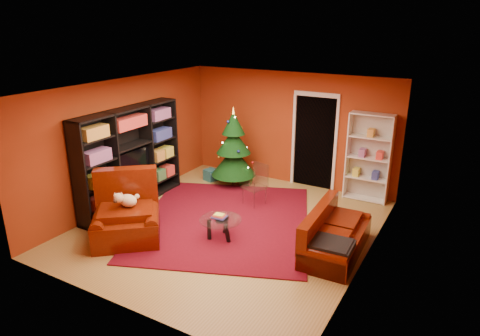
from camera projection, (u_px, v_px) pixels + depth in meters
The scene contains 18 objects.
floor at pixel (229, 228), 8.06m from camera, with size 5.00×5.50×0.05m, color olive.
ceiling at pixel (228, 87), 7.19m from camera, with size 5.00×5.50×0.05m, color silver.
wall_back at pixel (291, 129), 9.90m from camera, with size 5.00×0.05×2.60m, color #943314.
wall_left at pixel (124, 142), 8.81m from camera, with size 0.05×5.50×2.60m, color #943314.
wall_right at pixel (372, 187), 6.44m from camera, with size 0.05×5.50×2.60m, color #943314.
doorway at pixel (314, 143), 9.67m from camera, with size 1.06×0.60×2.16m, color black, non-canonical shape.
rug at pixel (225, 220), 8.28m from camera, with size 3.15×3.67×0.02m, color #5C0816.
media_unit at pixel (130, 158), 8.69m from camera, with size 0.41×2.67×2.05m, color black, non-canonical shape.
christmas_tree at pixel (234, 147), 9.88m from camera, with size 1.05×1.05×1.86m, color black, non-canonical shape.
gift_box_teal at pixel (211, 175), 10.35m from camera, with size 0.27×0.27×0.27m, color #1E5B66.
gift_box_green at pixel (246, 179), 10.10m from camera, with size 0.25×0.25×0.25m, color #2A6E34.
gift_box_red at pixel (242, 171), 10.70m from camera, with size 0.20×0.20×0.20m, color maroon.
white_bookshelf at pixel (368, 158), 8.97m from camera, with size 0.90×0.32×1.94m, color white, non-canonical shape.
armchair at pixel (126, 214), 7.46m from camera, with size 1.22×1.22×0.95m, color #491104, non-canonical shape.
dog at pixel (128, 201), 7.44m from camera, with size 0.40×0.30×0.31m, color beige, non-canonical shape.
sofa at pixel (337, 231), 7.06m from camera, with size 1.76×0.79×0.76m, color #491104, non-canonical shape.
coffee_table at pixel (221, 229), 7.55m from camera, with size 0.75×0.75×0.47m, color gray, non-canonical shape.
acrylic_chair at pixel (254, 187), 8.87m from camera, with size 0.41×0.45×0.80m, color #66605B, non-canonical shape.
Camera 1 is at (3.77, -6.19, 3.69)m, focal length 32.00 mm.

